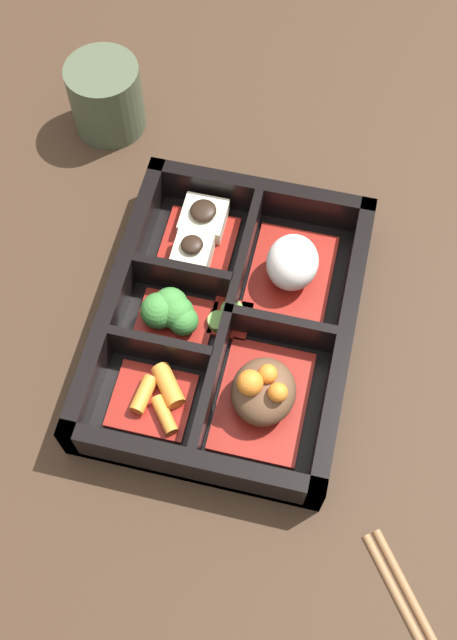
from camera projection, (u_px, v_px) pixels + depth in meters
ground_plane at (228, 333)px, 0.67m from camera, size 3.00×3.00×0.00m
bento_base at (228, 330)px, 0.66m from camera, size 0.28×0.21×0.01m
bento_rim at (226, 320)px, 0.64m from camera, size 0.28×0.21×0.05m
bowl_rice at (292, 266)px, 0.66m from camera, size 0.10×0.07×0.05m
bowl_stew at (263, 393)px, 0.61m from camera, size 0.10×0.07×0.06m
bowl_tofu at (198, 236)px, 0.69m from camera, size 0.08×0.07×0.03m
bowl_greens at (171, 313)px, 0.64m from camera, size 0.05×0.07×0.04m
bowl_carrots at (156, 398)px, 0.62m from camera, size 0.06×0.07×0.02m
bowl_pickles at (226, 317)px, 0.66m from camera, size 0.04×0.03×0.01m
tea_cup at (106, 96)px, 0.74m from camera, size 0.07×0.07×0.07m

